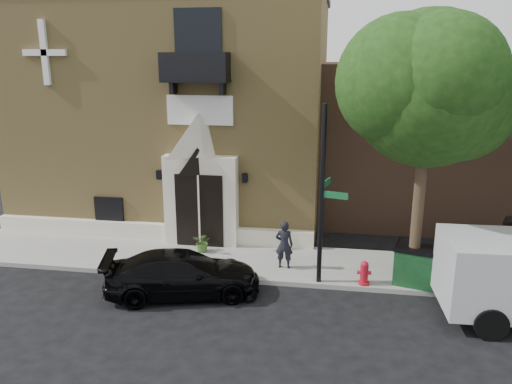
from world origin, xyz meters
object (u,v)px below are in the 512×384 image
(pedestrian_near, at_px, (284,245))
(pedestrian_far, at_px, (507,244))
(street_sign, at_px, (322,196))
(fire_hydrant, at_px, (364,273))
(dumpster, at_px, (427,266))
(black_sedan, at_px, (183,274))

(pedestrian_near, bearing_deg, pedestrian_far, -172.83)
(street_sign, distance_m, fire_hydrant, 2.65)
(dumpster, height_order, pedestrian_near, pedestrian_near)
(fire_hydrant, bearing_deg, street_sign, -179.69)
(street_sign, bearing_deg, fire_hydrant, 16.59)
(street_sign, height_order, pedestrian_far, street_sign)
(black_sedan, distance_m, pedestrian_far, 9.97)
(black_sedan, distance_m, fire_hydrant, 5.32)
(black_sedan, bearing_deg, pedestrian_far, -88.54)
(dumpster, xyz_separation_m, pedestrian_near, (-4.26, 0.58, 0.18))
(street_sign, xyz_separation_m, pedestrian_far, (5.68, 1.61, -1.75))
(black_sedan, height_order, pedestrian_far, pedestrian_far)
(street_sign, xyz_separation_m, fire_hydrant, (1.30, 0.01, -2.31))
(black_sedan, relative_size, pedestrian_near, 2.84)
(fire_hydrant, xyz_separation_m, pedestrian_near, (-2.46, 0.84, 0.42))
(street_sign, bearing_deg, pedestrian_near, 160.23)
(pedestrian_far, bearing_deg, dumpster, 120.08)
(black_sedan, distance_m, street_sign, 4.60)
(black_sedan, relative_size, street_sign, 0.84)
(pedestrian_near, bearing_deg, street_sign, 144.75)
(black_sedan, height_order, dumpster, dumpster)
(street_sign, xyz_separation_m, dumpster, (3.10, 0.27, -2.07))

